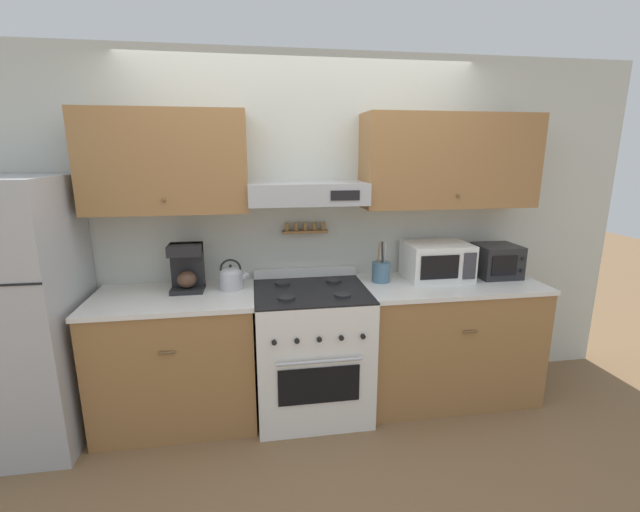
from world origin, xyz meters
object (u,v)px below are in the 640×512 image
at_px(toaster_oven, 496,261).
at_px(stove_range, 312,350).
at_px(coffee_maker, 187,267).
at_px(tea_kettle, 231,277).
at_px(microwave, 437,261).
at_px(refrigerator, 20,315).
at_px(utensil_crock, 381,271).

bearing_deg(toaster_oven, stove_range, -175.43).
relative_size(stove_range, coffee_maker, 3.00).
bearing_deg(coffee_maker, tea_kettle, -4.83).
distance_m(stove_range, coffee_maker, 1.06).
bearing_deg(microwave, tea_kettle, -179.33).
bearing_deg(microwave, coffee_maker, 179.77).
distance_m(microwave, toaster_oven, 0.48).
distance_m(refrigerator, coffee_maker, 1.04).
relative_size(coffee_maker, toaster_oven, 1.06).
distance_m(tea_kettle, microwave, 1.53).
relative_size(tea_kettle, coffee_maker, 0.66).
xyz_separation_m(coffee_maker, microwave, (1.83, -0.01, -0.03)).
height_order(refrigerator, microwave, refrigerator).
bearing_deg(refrigerator, microwave, 3.42).
xyz_separation_m(utensil_crock, toaster_oven, (0.92, -0.00, 0.04)).
height_order(refrigerator, coffee_maker, refrigerator).
height_order(coffee_maker, utensil_crock, coffee_maker).
height_order(refrigerator, toaster_oven, refrigerator).
bearing_deg(tea_kettle, utensil_crock, 0.00).
height_order(stove_range, tea_kettle, tea_kettle).
xyz_separation_m(microwave, utensil_crock, (-0.44, -0.02, -0.06)).
bearing_deg(tea_kettle, toaster_oven, -0.05).
bearing_deg(coffee_maker, toaster_oven, -0.67).
relative_size(coffee_maker, utensil_crock, 1.09).
height_order(stove_range, utensil_crock, utensil_crock).
bearing_deg(utensil_crock, tea_kettle, -180.00).
xyz_separation_m(stove_range, utensil_crock, (0.54, 0.12, 0.53)).
xyz_separation_m(stove_range, tea_kettle, (-0.55, 0.12, 0.54)).
relative_size(coffee_maker, microwave, 0.69).
bearing_deg(tea_kettle, microwave, 0.67).
bearing_deg(refrigerator, toaster_oven, 2.59).
bearing_deg(refrigerator, tea_kettle, 6.64).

